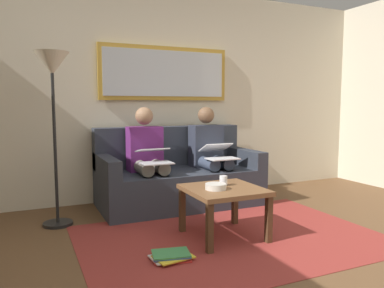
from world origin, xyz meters
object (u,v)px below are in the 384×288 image
(couch, at_px, (178,177))
(coffee_table, at_px, (224,195))
(laptop_white, at_px, (219,152))
(laptop_silver, at_px, (154,156))
(person_left, at_px, (210,152))
(magazine_stack, at_px, (171,256))
(framed_mirror, at_px, (165,73))
(cup, at_px, (223,181))
(standing_lamp, at_px, (53,83))
(bowl, at_px, (216,186))
(person_right, at_px, (147,155))

(couch, bearing_deg, coffee_table, 87.52)
(laptop_white, xyz_separation_m, laptop_silver, (0.78, 0.01, 0.01))
(person_left, bearing_deg, magazine_stack, 53.81)
(person_left, height_order, laptop_white, person_left)
(framed_mirror, distance_m, cup, 1.86)
(person_left, xyz_separation_m, standing_lamp, (1.75, 0.20, 0.76))
(person_left, height_order, standing_lamp, standing_lamp)
(framed_mirror, bearing_deg, cup, 89.41)
(person_left, relative_size, magazine_stack, 3.52)
(magazine_stack, bearing_deg, person_left, -126.19)
(cup, bearing_deg, magazine_stack, 28.76)
(bowl, bearing_deg, cup, -141.75)
(framed_mirror, xyz_separation_m, cup, (0.02, 1.53, -1.06))
(bowl, height_order, laptop_silver, laptop_silver)
(person_left, xyz_separation_m, magazine_stack, (1.04, 1.42, -0.58))
(couch, height_order, bowl, couch)
(cup, xyz_separation_m, person_left, (-0.40, -1.07, 0.12))
(framed_mirror, relative_size, bowl, 9.09)
(bowl, relative_size, laptop_silver, 0.49)
(couch, distance_m, bowl, 1.26)
(laptop_white, height_order, standing_lamp, standing_lamp)
(bowl, bearing_deg, framed_mirror, -95.16)
(bowl, height_order, laptop_white, laptop_white)
(couch, bearing_deg, magazine_stack, 66.35)
(laptop_white, xyz_separation_m, magazine_stack, (1.04, 1.19, -0.60))
(person_left, xyz_separation_m, person_right, (0.78, 0.00, 0.00))
(coffee_table, bearing_deg, person_left, -110.97)
(coffee_table, xyz_separation_m, standing_lamp, (1.31, -0.95, 0.99))
(person_left, bearing_deg, framed_mirror, -49.69)
(cup, distance_m, standing_lamp, 1.83)
(laptop_white, height_order, person_right, person_right)
(person_left, bearing_deg, laptop_white, 90.00)
(standing_lamp, bearing_deg, framed_mirror, -154.34)
(coffee_table, bearing_deg, couch, -92.48)
(coffee_table, bearing_deg, laptop_silver, -69.73)
(coffee_table, distance_m, bowl, 0.13)
(person_right, height_order, laptop_silver, person_right)
(person_right, distance_m, laptop_silver, 0.24)
(person_left, bearing_deg, laptop_silver, 17.31)
(magazine_stack, bearing_deg, bowl, -154.06)
(bowl, xyz_separation_m, person_right, (0.24, -1.18, 0.14))
(laptop_white, bearing_deg, magazine_stack, 48.92)
(magazine_stack, relative_size, standing_lamp, 0.20)
(coffee_table, bearing_deg, framed_mirror, -91.88)
(laptop_silver, bearing_deg, couch, -141.38)
(magazine_stack, height_order, standing_lamp, standing_lamp)
(coffee_table, relative_size, laptop_silver, 1.71)
(bowl, height_order, person_left, person_left)
(framed_mirror, height_order, cup, framed_mirror)
(framed_mirror, bearing_deg, standing_lamp, 25.66)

